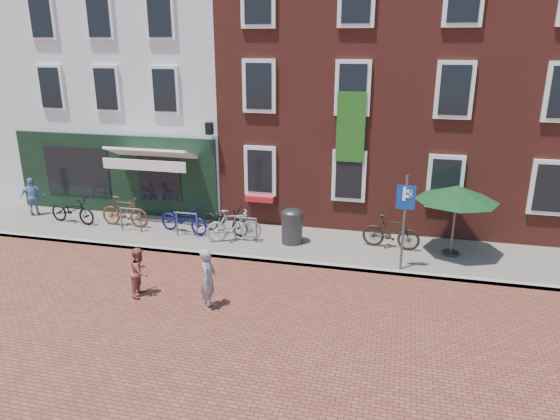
% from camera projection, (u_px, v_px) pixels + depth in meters
% --- Properties ---
extents(ground, '(80.00, 80.00, 0.00)m').
position_uv_depth(ground, '(218.00, 258.00, 15.42)').
color(ground, brown).
extents(sidewalk, '(24.00, 3.00, 0.10)m').
position_uv_depth(sidewalk, '(264.00, 241.00, 16.57)').
color(sidewalk, slate).
rests_on(sidewalk, ground).
extents(building_stucco, '(8.00, 8.00, 9.00)m').
position_uv_depth(building_stucco, '(159.00, 83.00, 21.59)').
color(building_stucco, silver).
rests_on(building_stucco, ground).
extents(building_brick_mid, '(6.00, 8.00, 10.00)m').
position_uv_depth(building_brick_mid, '(325.00, 73.00, 19.87)').
color(building_brick_mid, maroon).
rests_on(building_brick_mid, ground).
extents(building_brick_right, '(6.00, 8.00, 10.00)m').
position_uv_depth(building_brick_right, '(490.00, 75.00, 18.54)').
color(building_brick_right, maroon).
rests_on(building_brick_right, ground).
extents(filler_left, '(7.00, 8.00, 9.00)m').
position_uv_depth(filler_left, '(7.00, 80.00, 23.27)').
color(filler_left, silver).
rests_on(filler_left, ground).
extents(litter_bin, '(0.66, 0.66, 1.21)m').
position_uv_depth(litter_bin, '(292.00, 224.00, 16.12)').
color(litter_bin, '#373739').
rests_on(litter_bin, sidewalk).
extents(parking_sign, '(0.50, 0.08, 2.71)m').
position_uv_depth(parking_sign, '(405.00, 211.00, 13.88)').
color(parking_sign, '#4C4C4F').
rests_on(parking_sign, sidewalk).
extents(parasol, '(2.39, 2.39, 2.23)m').
position_uv_depth(parasol, '(457.00, 190.00, 14.80)').
color(parasol, '#4C4C4F').
rests_on(parasol, sidewalk).
extents(woman, '(0.41, 0.58, 1.52)m').
position_uv_depth(woman, '(208.00, 279.00, 12.33)').
color(woman, gray).
rests_on(woman, ground).
extents(boy, '(0.53, 0.65, 1.28)m').
position_uv_depth(boy, '(140.00, 272.00, 12.99)').
color(boy, '#95463F').
rests_on(boy, ground).
extents(cafe_person, '(0.88, 0.75, 1.41)m').
position_uv_depth(cafe_person, '(33.00, 197.00, 18.68)').
color(cafe_person, '#6A89B9').
rests_on(cafe_person, sidewalk).
extents(bicycle_0, '(1.87, 0.84, 0.95)m').
position_uv_depth(bicycle_0, '(72.00, 210.00, 17.95)').
color(bicycle_0, black).
rests_on(bicycle_0, sidewalk).
extents(bicycle_1, '(1.77, 0.56, 1.06)m').
position_uv_depth(bicycle_1, '(125.00, 212.00, 17.61)').
color(bicycle_1, '#5F2C1B').
rests_on(bicycle_1, sidewalk).
extents(bicycle_2, '(1.90, 1.00, 0.95)m').
position_uv_depth(bicycle_2, '(184.00, 219.00, 17.04)').
color(bicycle_2, '#100965').
rests_on(bicycle_2, sidewalk).
extents(bicycle_3, '(1.82, 1.03, 1.06)m').
position_uv_depth(bicycle_3, '(234.00, 226.00, 16.27)').
color(bicycle_3, gray).
rests_on(bicycle_3, sidewalk).
extents(bicycle_4, '(1.92, 1.11, 0.95)m').
position_uv_depth(bicycle_4, '(225.00, 220.00, 16.97)').
color(bicycle_4, black).
rests_on(bicycle_4, sidewalk).
extents(bicycle_5, '(1.81, 0.71, 1.06)m').
position_uv_depth(bicycle_5, '(391.00, 232.00, 15.73)').
color(bicycle_5, black).
rests_on(bicycle_5, sidewalk).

